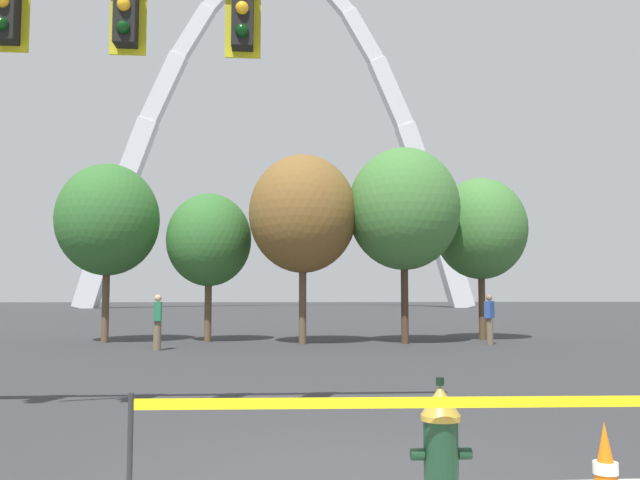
{
  "coord_description": "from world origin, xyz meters",
  "views": [
    {
      "loc": [
        -0.56,
        -5.88,
        1.62
      ],
      "look_at": [
        0.21,
        5.0,
        2.5
      ],
      "focal_mm": 37.41,
      "sensor_mm": 36.0,
      "label": 1
    }
  ],
  "objects_px": {
    "traffic_cone_by_hydrant": "(606,476)",
    "pedestrian_standing_center": "(490,319)",
    "monument_arch": "(278,150)",
    "pedestrian_walking_left": "(158,322)",
    "fire_hydrant": "(441,448)"
  },
  "relations": [
    {
      "from": "traffic_cone_by_hydrant",
      "to": "monument_arch",
      "type": "distance_m",
      "value": 72.9
    },
    {
      "from": "monument_arch",
      "to": "pedestrian_standing_center",
      "type": "height_order",
      "value": "monument_arch"
    },
    {
      "from": "fire_hydrant",
      "to": "pedestrian_walking_left",
      "type": "xyz_separation_m",
      "value": [
        -4.55,
        14.41,
        0.35
      ]
    },
    {
      "from": "pedestrian_walking_left",
      "to": "fire_hydrant",
      "type": "bearing_deg",
      "value": -72.49
    },
    {
      "from": "traffic_cone_by_hydrant",
      "to": "pedestrian_standing_center",
      "type": "relative_size",
      "value": 0.46
    },
    {
      "from": "traffic_cone_by_hydrant",
      "to": "pedestrian_standing_center",
      "type": "distance_m",
      "value": 16.94
    },
    {
      "from": "traffic_cone_by_hydrant",
      "to": "pedestrian_walking_left",
      "type": "relative_size",
      "value": 0.46
    },
    {
      "from": "fire_hydrant",
      "to": "monument_arch",
      "type": "relative_size",
      "value": 0.02
    },
    {
      "from": "fire_hydrant",
      "to": "traffic_cone_by_hydrant",
      "type": "bearing_deg",
      "value": -23.45
    },
    {
      "from": "monument_arch",
      "to": "traffic_cone_by_hydrant",
      "type": "bearing_deg",
      "value": -88.58
    },
    {
      "from": "monument_arch",
      "to": "pedestrian_walking_left",
      "type": "bearing_deg",
      "value": -93.93
    },
    {
      "from": "pedestrian_walking_left",
      "to": "pedestrian_standing_center",
      "type": "bearing_deg",
      "value": 8.03
    },
    {
      "from": "pedestrian_walking_left",
      "to": "pedestrian_standing_center",
      "type": "relative_size",
      "value": 1.0
    },
    {
      "from": "pedestrian_walking_left",
      "to": "monument_arch",
      "type": "bearing_deg",
      "value": 86.07
    },
    {
      "from": "traffic_cone_by_hydrant",
      "to": "pedestrian_walking_left",
      "type": "distance_m",
      "value": 15.89
    }
  ]
}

